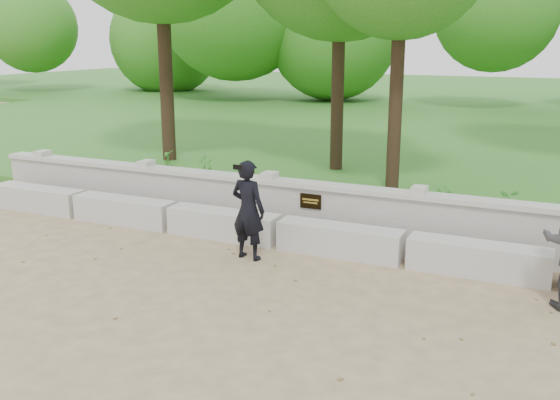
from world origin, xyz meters
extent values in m
plane|color=tan|center=(0.00, 0.00, 0.00)|extent=(80.00, 80.00, 0.00)
cube|color=#325E1E|center=(0.00, 14.00, 0.12)|extent=(40.00, 22.00, 0.25)
cube|color=beige|center=(-5.00, 1.90, 0.23)|extent=(1.90, 0.45, 0.45)
cube|color=beige|center=(-3.00, 1.90, 0.23)|extent=(1.90, 0.45, 0.45)
cube|color=beige|center=(-1.00, 1.90, 0.23)|extent=(1.90, 0.45, 0.45)
cube|color=beige|center=(1.00, 1.90, 0.23)|extent=(1.90, 0.45, 0.45)
cube|color=beige|center=(3.00, 1.90, 0.23)|extent=(1.90, 0.45, 0.45)
cube|color=#BCB9B1|center=(0.00, 2.60, 0.41)|extent=(12.50, 0.25, 0.82)
cube|color=beige|center=(0.00, 2.60, 0.86)|extent=(12.50, 0.35, 0.08)
cube|color=black|center=(0.30, 2.46, 0.62)|extent=(0.36, 0.02, 0.24)
imported|color=black|center=(-0.17, 1.19, 0.74)|extent=(0.58, 0.42, 1.48)
cube|color=black|center=(-0.17, 0.89, 1.43)|extent=(0.14, 0.04, 0.07)
cylinder|color=#382619|center=(-4.95, 6.16, 2.68)|extent=(0.33, 0.33, 4.86)
cylinder|color=#382619|center=(-0.80, 6.80, 2.36)|extent=(0.28, 0.28, 4.22)
cylinder|color=#382619|center=(0.89, 5.37, 2.19)|extent=(0.26, 0.26, 3.88)
imported|color=#3B892E|center=(-2.59, 3.96, 0.58)|extent=(0.38, 0.42, 0.66)
imported|color=#3B892E|center=(2.22, 3.30, 0.57)|extent=(0.44, 0.45, 0.64)
imported|color=#3B892E|center=(3.33, 3.30, 0.55)|extent=(0.60, 0.54, 0.60)
imported|color=#3B892E|center=(-3.82, 4.48, 0.54)|extent=(0.39, 0.41, 0.58)
camera|label=1|loc=(3.88, -6.56, 3.15)|focal=40.00mm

